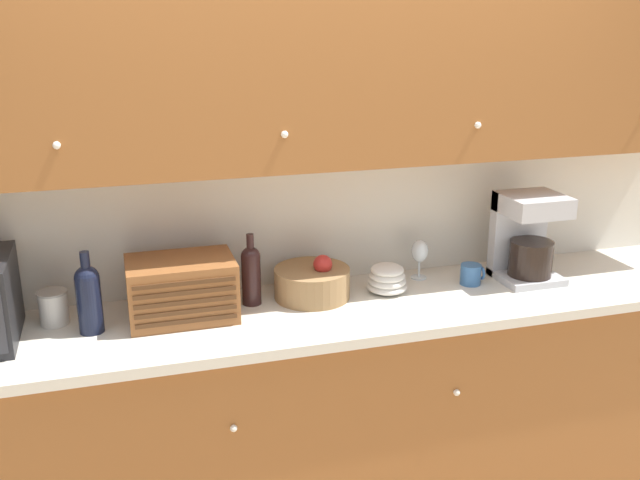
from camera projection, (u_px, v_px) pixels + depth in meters
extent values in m
plane|color=tan|center=(308.00, 467.00, 3.34)|extent=(24.00, 24.00, 0.00)
cube|color=white|center=(304.00, 197.00, 2.97)|extent=(5.84, 0.06, 2.60)
cube|color=#935628|center=(326.00, 415.00, 2.94)|extent=(3.44, 0.59, 0.90)
cube|color=silver|center=(328.00, 311.00, 2.78)|extent=(3.46, 0.62, 0.04)
sphere|color=white|center=(234.00, 428.00, 2.49)|extent=(0.03, 0.03, 0.03)
sphere|color=white|center=(457.00, 392.00, 2.72)|extent=(0.03, 0.03, 0.03)
cube|color=silver|center=(306.00, 220.00, 2.97)|extent=(3.44, 0.01, 0.54)
cube|color=#935628|center=(370.00, 53.00, 2.68)|extent=(3.02, 0.33, 0.82)
sphere|color=white|center=(57.00, 145.00, 2.29)|extent=(0.03, 0.03, 0.03)
sphere|color=white|center=(285.00, 134.00, 2.50)|extent=(0.03, 0.03, 0.03)
sphere|color=white|center=(478.00, 125.00, 2.70)|extent=(0.03, 0.03, 0.03)
cylinder|color=silver|center=(54.00, 309.00, 2.61)|extent=(0.10, 0.10, 0.12)
cylinder|color=gray|center=(52.00, 292.00, 2.59)|extent=(0.11, 0.11, 0.01)
cylinder|color=black|center=(90.00, 305.00, 2.53)|extent=(0.09, 0.09, 0.21)
sphere|color=black|center=(87.00, 278.00, 2.50)|extent=(0.09, 0.09, 0.09)
cylinder|color=black|center=(85.00, 261.00, 2.48)|extent=(0.03, 0.03, 0.07)
cube|color=brown|center=(182.00, 289.00, 2.65)|extent=(0.39, 0.27, 0.23)
cube|color=#4B2C16|center=(187.00, 321.00, 2.55)|extent=(0.36, 0.01, 0.02)
cube|color=#4B2C16|center=(186.00, 312.00, 2.54)|extent=(0.36, 0.01, 0.02)
cube|color=#4B2C16|center=(186.00, 302.00, 2.52)|extent=(0.36, 0.01, 0.02)
cube|color=#4B2C16|center=(185.00, 293.00, 2.51)|extent=(0.36, 0.01, 0.02)
cube|color=#4B2C16|center=(185.00, 283.00, 2.50)|extent=(0.36, 0.01, 0.02)
cylinder|color=black|center=(251.00, 280.00, 2.78)|extent=(0.08, 0.08, 0.20)
sphere|color=black|center=(251.00, 256.00, 2.75)|extent=(0.08, 0.08, 0.08)
cylinder|color=black|center=(250.00, 242.00, 2.73)|extent=(0.03, 0.03, 0.07)
cylinder|color=#937047|center=(312.00, 283.00, 2.85)|extent=(0.30, 0.30, 0.12)
sphere|color=red|center=(323.00, 264.00, 2.82)|extent=(0.08, 0.08, 0.08)
ellipsoid|color=silver|center=(387.00, 287.00, 2.92)|extent=(0.17, 0.17, 0.04)
ellipsoid|color=silver|center=(387.00, 281.00, 2.91)|extent=(0.16, 0.16, 0.05)
ellipsoid|color=silver|center=(387.00, 275.00, 2.90)|extent=(0.15, 0.15, 0.04)
ellipsoid|color=silver|center=(387.00, 270.00, 2.90)|extent=(0.14, 0.14, 0.04)
cylinder|color=silver|center=(419.00, 277.00, 3.08)|extent=(0.07, 0.07, 0.01)
cylinder|color=silver|center=(419.00, 269.00, 3.06)|extent=(0.01, 0.01, 0.07)
ellipsoid|color=silver|center=(420.00, 251.00, 3.04)|extent=(0.07, 0.07, 0.10)
cylinder|color=#38669E|center=(471.00, 274.00, 3.00)|extent=(0.09, 0.09, 0.09)
torus|color=#38669E|center=(481.00, 273.00, 3.01)|extent=(0.01, 0.06, 0.06)
cube|color=#B7B7BC|center=(526.00, 277.00, 3.05)|extent=(0.25, 0.24, 0.03)
cylinder|color=black|center=(531.00, 258.00, 3.01)|extent=(0.18, 0.18, 0.15)
cube|color=#B7B7BC|center=(518.00, 232.00, 3.08)|extent=(0.25, 0.05, 0.38)
cube|color=#B7B7BC|center=(533.00, 205.00, 2.95)|extent=(0.25, 0.24, 0.08)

